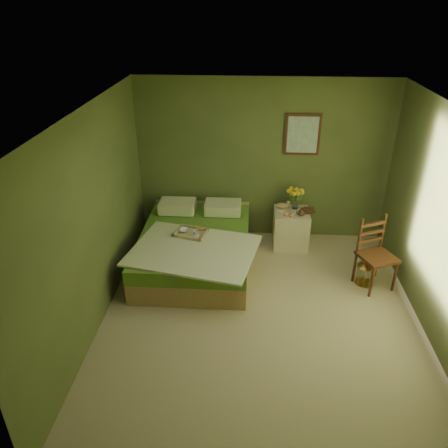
# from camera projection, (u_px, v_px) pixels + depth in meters

# --- Properties ---
(floor) EXTENTS (4.50, 4.50, 0.00)m
(floor) POSITION_uv_depth(u_px,v_px,m) (261.00, 318.00, 5.56)
(floor) COLOR #C1AE8B
(floor) RESTS_ON ground
(ceiling) EXTENTS (4.50, 4.50, 0.00)m
(ceiling) POSITION_uv_depth(u_px,v_px,m) (271.00, 114.00, 4.34)
(ceiling) COLOR silver
(ceiling) RESTS_ON wall_back
(wall_back) EXTENTS (4.00, 0.00, 4.00)m
(wall_back) POSITION_uv_depth(u_px,v_px,m) (263.00, 161.00, 6.93)
(wall_back) COLOR #606A37
(wall_back) RESTS_ON floor
(wall_left) EXTENTS (0.00, 4.50, 4.50)m
(wall_left) POSITION_uv_depth(u_px,v_px,m) (93.00, 223.00, 5.06)
(wall_left) COLOR #606A37
(wall_left) RESTS_ON floor
(wall_right) EXTENTS (0.00, 4.50, 4.50)m
(wall_right) POSITION_uv_depth(u_px,v_px,m) (446.00, 234.00, 4.83)
(wall_right) COLOR #606A37
(wall_right) RESTS_ON floor
(wall_art) EXTENTS (0.54, 0.04, 0.64)m
(wall_art) POSITION_uv_depth(u_px,v_px,m) (302.00, 135.00, 6.66)
(wall_art) COLOR #381D0F
(wall_art) RESTS_ON wall_back
(bed) EXTENTS (1.89, 2.38, 1.48)m
(bed) POSITION_uv_depth(u_px,v_px,m) (195.00, 244.00, 6.57)
(bed) COLOR tan
(bed) RESTS_ON floor
(nightstand) EXTENTS (0.55, 0.55, 1.03)m
(nightstand) POSITION_uv_depth(u_px,v_px,m) (291.00, 225.00, 7.02)
(nightstand) COLOR beige
(nightstand) RESTS_ON floor
(chair) EXTENTS (0.59, 0.59, 1.01)m
(chair) POSITION_uv_depth(u_px,v_px,m) (377.00, 249.00, 5.99)
(chair) COLOR #381D0F
(chair) RESTS_ON floor
(birdcage) EXTENTS (0.26, 0.26, 0.39)m
(birdcage) POSITION_uv_depth(u_px,v_px,m) (366.00, 272.00, 6.14)
(birdcage) COLOR #C28D3E
(birdcage) RESTS_ON floor
(book_lower) EXTENTS (0.22, 0.25, 0.02)m
(book_lower) POSITION_uv_depth(u_px,v_px,m) (303.00, 211.00, 6.90)
(book_lower) COLOR #381E0F
(book_lower) RESTS_ON nightstand
(book_upper) EXTENTS (0.19, 0.24, 0.02)m
(book_upper) POSITION_uv_depth(u_px,v_px,m) (304.00, 210.00, 6.89)
(book_upper) COLOR #472819
(book_upper) RESTS_ON nightstand
(cereal_bowl) EXTENTS (0.17, 0.17, 0.03)m
(cereal_bowl) POSITION_uv_depth(u_px,v_px,m) (184.00, 230.00, 6.40)
(cereal_bowl) COLOR white
(cereal_bowl) RESTS_ON bed
(coffee_cup) EXTENTS (0.10, 0.10, 0.08)m
(coffee_cup) POSITION_uv_depth(u_px,v_px,m) (196.00, 233.00, 6.28)
(coffee_cup) COLOR white
(coffee_cup) RESTS_ON bed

